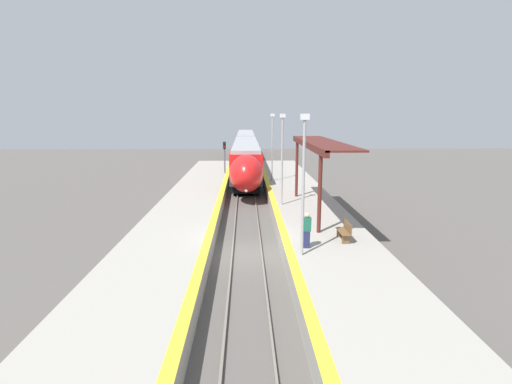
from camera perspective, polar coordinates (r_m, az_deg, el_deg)
The scene contains 13 objects.
ground_plane at distance 19.82m, azimuth -1.32°, elevation -8.91°, with size 120.00×120.00×0.00m, color #56514C.
rail_left at distance 19.81m, azimuth -3.42°, elevation -8.72°, with size 0.08×90.00×0.15m, color slate.
rail_right at distance 19.81m, azimuth 0.79°, elevation -8.69°, with size 0.08×90.00×0.15m, color slate.
train at distance 51.44m, azimuth -1.47°, elevation 6.04°, with size 2.74×45.77×3.89m.
platform_right at distance 20.07m, azimuth 10.05°, elevation -7.46°, with size 4.53×64.00×0.92m.
platform_left at distance 20.03m, azimuth -12.37°, elevation -7.59°, with size 4.29×64.00×0.92m.
platform_bench at distance 19.33m, azimuth 12.60°, elevation -5.42°, with size 0.44×1.41×0.89m.
person_waiting at distance 17.87m, azimuth 7.27°, elevation -5.37°, with size 0.36×0.22×1.62m.
railway_signal at distance 40.03m, azimuth -4.51°, elevation 4.94°, with size 0.28×0.28×4.06m.
lamppost_near at distance 16.38m, azimuth 6.79°, elevation 2.12°, with size 0.36×0.20×5.88m.
lamppost_mid at distance 25.81m, azimuth 3.75°, elevation 5.45°, with size 0.36×0.20×5.88m.
lamppost_far at distance 35.32m, azimuth 2.34°, elevation 6.99°, with size 0.36×0.20×5.88m.
station_canopy at distance 24.19m, azimuth 8.65°, elevation 6.51°, with size 2.02×11.95×4.27m.
Camera 1 is at (-0.04, -18.62, 6.79)m, focal length 28.00 mm.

